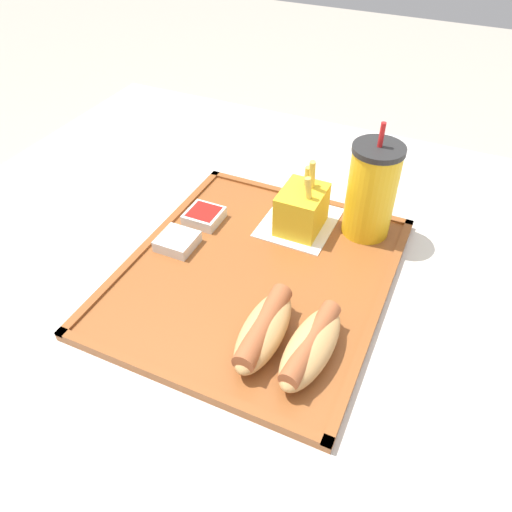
{
  "coord_description": "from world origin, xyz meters",
  "views": [
    {
      "loc": [
        0.43,
        0.18,
        1.2
      ],
      "look_at": [
        -0.03,
        -0.03,
        0.76
      ],
      "focal_mm": 35.0,
      "sensor_mm": 36.0,
      "label": 1
    }
  ],
  "objects_px": {
    "soda_cup": "(371,191)",
    "hot_dog_near": "(264,330)",
    "sauce_cup_ketchup": "(204,216)",
    "fries_carton": "(302,209)",
    "sauce_cup_mayo": "(177,241)",
    "hot_dog_far": "(311,346)"
  },
  "relations": [
    {
      "from": "sauce_cup_mayo",
      "to": "sauce_cup_ketchup",
      "type": "distance_m",
      "value": 0.07
    },
    {
      "from": "hot_dog_far",
      "to": "sauce_cup_mayo",
      "type": "xyz_separation_m",
      "value": [
        -0.11,
        -0.25,
        -0.01
      ]
    },
    {
      "from": "fries_carton",
      "to": "sauce_cup_mayo",
      "type": "relative_size",
      "value": 2.14
    },
    {
      "from": "sauce_cup_ketchup",
      "to": "hot_dog_near",
      "type": "bearing_deg",
      "value": 45.1
    },
    {
      "from": "hot_dog_near",
      "to": "sauce_cup_mayo",
      "type": "distance_m",
      "value": 0.22
    },
    {
      "from": "sauce_cup_ketchup",
      "to": "soda_cup",
      "type": "bearing_deg",
      "value": 108.86
    },
    {
      "from": "soda_cup",
      "to": "sauce_cup_mayo",
      "type": "relative_size",
      "value": 3.36
    },
    {
      "from": "hot_dog_near",
      "to": "sauce_cup_ketchup",
      "type": "bearing_deg",
      "value": -134.9
    },
    {
      "from": "hot_dog_far",
      "to": "fries_carton",
      "type": "relative_size",
      "value": 1.19
    },
    {
      "from": "fries_carton",
      "to": "sauce_cup_mayo",
      "type": "xyz_separation_m",
      "value": [
        0.12,
        -0.15,
        -0.03
      ]
    },
    {
      "from": "soda_cup",
      "to": "sauce_cup_ketchup",
      "type": "xyz_separation_m",
      "value": [
        0.08,
        -0.24,
        -0.06
      ]
    },
    {
      "from": "soda_cup",
      "to": "hot_dog_near",
      "type": "relative_size",
      "value": 1.33
    },
    {
      "from": "sauce_cup_ketchup",
      "to": "sauce_cup_mayo",
      "type": "bearing_deg",
      "value": -4.46
    },
    {
      "from": "hot_dog_near",
      "to": "fries_carton",
      "type": "bearing_deg",
      "value": -170.36
    },
    {
      "from": "hot_dog_near",
      "to": "sauce_cup_ketchup",
      "type": "xyz_separation_m",
      "value": [
        -0.18,
        -0.18,
        -0.01
      ]
    },
    {
      "from": "hot_dog_far",
      "to": "hot_dog_near",
      "type": "xyz_separation_m",
      "value": [
        0.0,
        -0.06,
        0.0
      ]
    },
    {
      "from": "sauce_cup_mayo",
      "to": "sauce_cup_ketchup",
      "type": "xyz_separation_m",
      "value": [
        -0.07,
        0.01,
        0.0
      ]
    },
    {
      "from": "soda_cup",
      "to": "sauce_cup_ketchup",
      "type": "height_order",
      "value": "soda_cup"
    },
    {
      "from": "soda_cup",
      "to": "hot_dog_near",
      "type": "xyz_separation_m",
      "value": [
        0.26,
        -0.05,
        -0.05
      ]
    },
    {
      "from": "sauce_cup_ketchup",
      "to": "fries_carton",
      "type": "bearing_deg",
      "value": 108.05
    },
    {
      "from": "hot_dog_near",
      "to": "sauce_cup_mayo",
      "type": "xyz_separation_m",
      "value": [
        -0.11,
        -0.19,
        -0.01
      ]
    },
    {
      "from": "hot_dog_near",
      "to": "sauce_cup_ketchup",
      "type": "height_order",
      "value": "hot_dog_near"
    }
  ]
}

